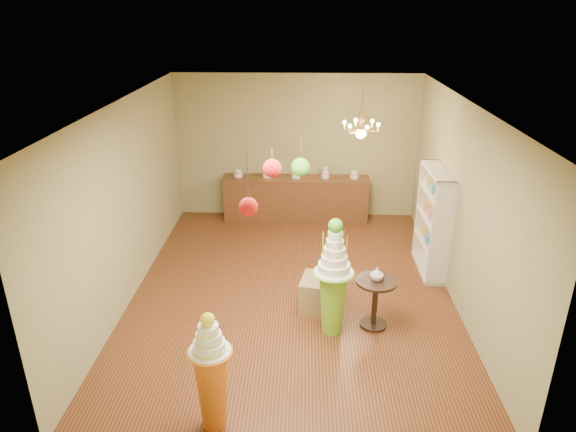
{
  "coord_description": "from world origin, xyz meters",
  "views": [
    {
      "loc": [
        0.18,
        -7.15,
        4.29
      ],
      "look_at": [
        -0.06,
        0.0,
        1.3
      ],
      "focal_mm": 32.0,
      "sensor_mm": 36.0,
      "label": 1
    }
  ],
  "objects_px": {
    "sideboard": "(296,198)",
    "round_table": "(375,296)",
    "pedestal_orange": "(212,380)",
    "pedestal_green": "(333,287)"
  },
  "relations": [
    {
      "from": "pedestal_green",
      "to": "sideboard",
      "type": "height_order",
      "value": "pedestal_green"
    },
    {
      "from": "sideboard",
      "to": "round_table",
      "type": "xyz_separation_m",
      "value": [
        1.19,
        -3.89,
        0.0
      ]
    },
    {
      "from": "pedestal_green",
      "to": "sideboard",
      "type": "relative_size",
      "value": 0.57
    },
    {
      "from": "pedestal_orange",
      "to": "round_table",
      "type": "distance_m",
      "value": 2.76
    },
    {
      "from": "pedestal_green",
      "to": "pedestal_orange",
      "type": "bearing_deg",
      "value": -127.46
    },
    {
      "from": "pedestal_orange",
      "to": "pedestal_green",
      "type": "bearing_deg",
      "value": 52.54
    },
    {
      "from": "pedestal_green",
      "to": "pedestal_orange",
      "type": "height_order",
      "value": "pedestal_green"
    },
    {
      "from": "round_table",
      "to": "sideboard",
      "type": "bearing_deg",
      "value": 107.04
    },
    {
      "from": "pedestal_green",
      "to": "round_table",
      "type": "bearing_deg",
      "value": 14.69
    },
    {
      "from": "round_table",
      "to": "pedestal_green",
      "type": "bearing_deg",
      "value": -165.31
    }
  ]
}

